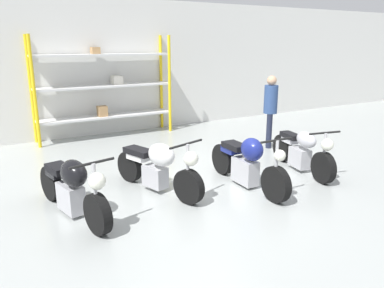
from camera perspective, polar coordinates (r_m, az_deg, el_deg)
The scene contains 8 objects.
ground_plane at distance 6.61m, azimuth 1.73°, elevation -6.66°, with size 30.00×30.00×0.00m, color #9EA3A0.
back_wall at distance 10.58m, azimuth -12.19°, elevation 11.32°, with size 30.00×0.08×3.60m.
shelving_rack at distance 10.18m, azimuth -13.14°, elevation 8.58°, with size 3.61×0.63×2.65m.
motorcycle_black at distance 5.70m, azimuth -17.78°, elevation -6.30°, with size 0.76×2.06×0.99m.
motorcycle_white at distance 6.32m, azimuth -5.26°, elevation -3.39°, with size 0.92×1.98×0.98m.
motorcycle_blue at distance 6.60m, azimuth 8.41°, elevation -2.83°, with size 0.60×2.11×1.02m.
motorcycle_silver at distance 7.61m, azimuth 16.45°, elevation -1.02°, with size 0.70×1.94×0.94m.
person_browsing at distance 9.09m, azimuth 11.87°, elevation 5.75°, with size 0.45×0.45×1.72m.
Camera 1 is at (-3.21, -5.23, 2.47)m, focal length 35.00 mm.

